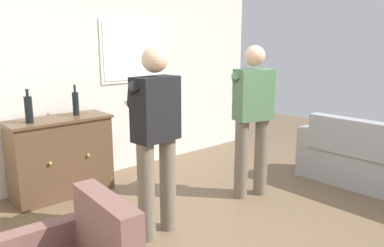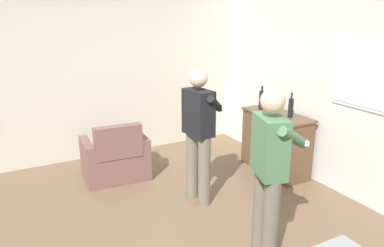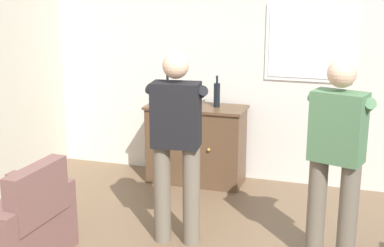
{
  "view_description": "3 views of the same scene",
  "coord_description": "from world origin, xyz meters",
  "px_view_note": "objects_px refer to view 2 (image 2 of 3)",
  "views": [
    {
      "loc": [
        -2.35,
        -1.7,
        1.71
      ],
      "look_at": [
        -0.4,
        0.49,
        1.07
      ],
      "focal_mm": 35.0,
      "sensor_mm": 36.0,
      "label": 1
    },
    {
      "loc": [
        3.25,
        -1.24,
        2.31
      ],
      "look_at": [
        -0.36,
        0.69,
        1.08
      ],
      "focal_mm": 35.0,
      "sensor_mm": 36.0,
      "label": 2
    },
    {
      "loc": [
        0.92,
        -3.24,
        2.23
      ],
      "look_at": [
        -0.3,
        0.67,
        1.14
      ],
      "focal_mm": 50.0,
      "sensor_mm": 36.0,
      "label": 3
    }
  ],
  "objects_px": {
    "armchair": "(116,159)",
    "person_standing_left": "(199,130)",
    "bottle_liquor_amber": "(291,107)",
    "person_standing_right": "(270,169)",
    "sideboard_cabinet": "(275,143)",
    "bottle_wine_green": "(262,100)"
  },
  "relations": [
    {
      "from": "armchair",
      "to": "person_standing_left",
      "type": "relative_size",
      "value": 0.55
    },
    {
      "from": "bottle_liquor_amber",
      "to": "person_standing_left",
      "type": "bearing_deg",
      "value": -88.5
    },
    {
      "from": "bottle_liquor_amber",
      "to": "person_standing_right",
      "type": "xyz_separation_m",
      "value": [
        1.35,
        -1.47,
        -0.09
      ]
    },
    {
      "from": "sideboard_cabinet",
      "to": "bottle_wine_green",
      "type": "xyz_separation_m",
      "value": [
        -0.32,
        -0.05,
        0.59
      ]
    },
    {
      "from": "person_standing_left",
      "to": "bottle_wine_green",
      "type": "bearing_deg",
      "value": 112.73
    },
    {
      "from": "sideboard_cabinet",
      "to": "bottle_liquor_amber",
      "type": "bearing_deg",
      "value": 8.06
    },
    {
      "from": "bottle_wine_green",
      "to": "person_standing_right",
      "type": "xyz_separation_m",
      "value": [
        1.9,
        -1.39,
        -0.1
      ]
    },
    {
      "from": "armchair",
      "to": "person_standing_left",
      "type": "distance_m",
      "value": 1.49
    },
    {
      "from": "armchair",
      "to": "person_standing_right",
      "type": "relative_size",
      "value": 0.55
    },
    {
      "from": "bottle_wine_green",
      "to": "bottle_liquor_amber",
      "type": "height_order",
      "value": "bottle_wine_green"
    },
    {
      "from": "armchair",
      "to": "bottle_liquor_amber",
      "type": "height_order",
      "value": "bottle_liquor_amber"
    },
    {
      "from": "bottle_liquor_amber",
      "to": "person_standing_right",
      "type": "height_order",
      "value": "person_standing_right"
    },
    {
      "from": "armchair",
      "to": "bottle_wine_green",
      "type": "bearing_deg",
      "value": 75.82
    },
    {
      "from": "bottle_wine_green",
      "to": "person_standing_right",
      "type": "distance_m",
      "value": 2.36
    },
    {
      "from": "person_standing_left",
      "to": "bottle_liquor_amber",
      "type": "bearing_deg",
      "value": 91.5
    },
    {
      "from": "bottle_wine_green",
      "to": "person_standing_right",
      "type": "bearing_deg",
      "value": -36.28
    },
    {
      "from": "person_standing_left",
      "to": "person_standing_right",
      "type": "relative_size",
      "value": 1.0
    },
    {
      "from": "bottle_wine_green",
      "to": "person_standing_left",
      "type": "distance_m",
      "value": 1.52
    },
    {
      "from": "person_standing_right",
      "to": "person_standing_left",
      "type": "bearing_deg",
      "value": -179.79
    },
    {
      "from": "sideboard_cabinet",
      "to": "person_standing_right",
      "type": "distance_m",
      "value": 2.19
    },
    {
      "from": "armchair",
      "to": "bottle_wine_green",
      "type": "xyz_separation_m",
      "value": [
        0.54,
        2.13,
        0.75
      ]
    },
    {
      "from": "bottle_wine_green",
      "to": "armchair",
      "type": "bearing_deg",
      "value": -104.18
    }
  ]
}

